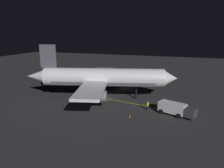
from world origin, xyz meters
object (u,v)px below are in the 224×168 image
ground_crew_worker (148,106)px  traffic_cone_near_right (148,93)px  catering_truck (120,82)px  traffic_cone_near_left (130,116)px  airliner (101,78)px  baggage_truck (176,109)px

ground_crew_worker → traffic_cone_near_right: (-10.91, -1.80, -0.64)m
catering_truck → traffic_cone_near_left: 21.68m
airliner → traffic_cone_near_right: 12.53m
ground_crew_worker → traffic_cone_near_right: ground_crew_worker is taller
catering_truck → ground_crew_worker: size_ratio=3.38×
airliner → traffic_cone_near_left: bearing=45.8°
traffic_cone_near_right → ground_crew_worker: bearing=9.4°
airliner → catering_truck: bearing=176.0°
traffic_cone_near_left → traffic_cone_near_right: size_ratio=1.00×
baggage_truck → traffic_cone_near_right: (-11.88, -7.03, -0.93)m
baggage_truck → traffic_cone_near_right: 13.84m
baggage_truck → ground_crew_worker: baggage_truck is taller
catering_truck → ground_crew_worker: bearing=34.2°
catering_truck → traffic_cone_near_right: bearing=62.8°
catering_truck → traffic_cone_near_right: 9.72m
airliner → baggage_truck: 17.49m
baggage_truck → catering_truck: 22.58m
ground_crew_worker → traffic_cone_near_left: 5.32m
baggage_truck → traffic_cone_near_right: bearing=-149.4°
catering_truck → traffic_cone_near_right: (4.42, 8.61, -0.93)m
airliner → traffic_cone_near_left: 13.20m
baggage_truck → ground_crew_worker: 5.32m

